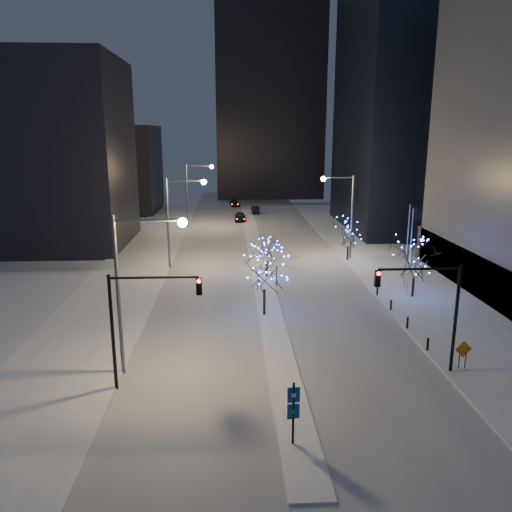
{
  "coord_description": "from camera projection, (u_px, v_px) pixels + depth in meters",
  "views": [
    {
      "loc": [
        -3.18,
        -26.99,
        14.64
      ],
      "look_at": [
        -1.16,
        12.0,
        5.0
      ],
      "focal_mm": 35.0,
      "sensor_mm": 36.0,
      "label": 1
    }
  ],
  "objects": [
    {
      "name": "holiday_tree_median_far",
      "position": [
        267.0,
        250.0,
        51.05
      ],
      "size": [
        3.53,
        3.53,
        4.17
      ],
      "color": "black",
      "rests_on": "median"
    },
    {
      "name": "horizon_block",
      "position": [
        269.0,
        105.0,
        114.3
      ],
      "size": [
        24.0,
        14.0,
        42.0
      ],
      "primitive_type": "cube",
      "color": "black",
      "rests_on": "ground"
    },
    {
      "name": "construction_sign",
      "position": [
        463.0,
        352.0,
        31.31
      ],
      "size": [
        1.13,
        0.19,
        1.88
      ],
      "rotation": [
        0.0,
        0.0,
        0.13
      ],
      "color": "black",
      "rests_on": "east_sidewalk"
    },
    {
      "name": "wayfinding_sign",
      "position": [
        293.0,
        408.0,
        23.51
      ],
      "size": [
        0.6,
        0.15,
        3.34
      ],
      "rotation": [
        0.0,
        0.0,
        0.12
      ],
      "color": "black",
      "rests_on": "ground"
    },
    {
      "name": "road",
      "position": [
        256.0,
        251.0,
        63.77
      ],
      "size": [
        20.0,
        130.0,
        0.02
      ],
      "primitive_type": "cube",
      "color": "silver",
      "rests_on": "ground"
    },
    {
      "name": "street_lamp_w_mid",
      "position": [
        177.0,
        210.0,
        54.01
      ],
      "size": [
        4.4,
        0.56,
        10.0
      ],
      "color": "#595E66",
      "rests_on": "ground"
    },
    {
      "name": "car_near",
      "position": [
        240.0,
        217.0,
        85.04
      ],
      "size": [
        1.87,
        4.51,
        1.53
      ],
      "primitive_type": "imported",
      "rotation": [
        0.0,
        0.0,
        0.01
      ],
      "color": "black",
      "rests_on": "ground"
    },
    {
      "name": "ground",
      "position": [
        286.0,
        385.0,
        29.84
      ],
      "size": [
        160.0,
        160.0,
        0.0
      ],
      "primitive_type": "plane",
      "color": "silver",
      "rests_on": "ground"
    },
    {
      "name": "holiday_tree_plaza_near",
      "position": [
        415.0,
        260.0,
        44.67
      ],
      "size": [
        5.91,
        5.91,
        5.49
      ],
      "color": "black",
      "rests_on": "east_sidewalk"
    },
    {
      "name": "street_lamp_east",
      "position": [
        345.0,
        206.0,
        57.88
      ],
      "size": [
        3.9,
        0.56,
        10.0
      ],
      "color": "#595E66",
      "rests_on": "ground"
    },
    {
      "name": "east_sidewalk",
      "position": [
        413.0,
        283.0,
        49.97
      ],
      "size": [
        10.0,
        90.0,
        0.15
      ],
      "primitive_type": "cube",
      "color": "white",
      "rests_on": "ground"
    },
    {
      "name": "holiday_tree_plaza_far",
      "position": [
        349.0,
        234.0,
        57.87
      ],
      "size": [
        4.27,
        4.27,
        4.95
      ],
      "color": "black",
      "rests_on": "east_sidewalk"
    },
    {
      "name": "traffic_signal_west",
      "position": [
        139.0,
        312.0,
        28.27
      ],
      "size": [
        5.26,
        0.43,
        7.0
      ],
      "color": "black",
      "rests_on": "ground"
    },
    {
      "name": "bollards",
      "position": [
        399.0,
        314.0,
        39.9
      ],
      "size": [
        0.16,
        12.16,
        0.9
      ],
      "color": "black",
      "rests_on": "east_sidewalk"
    },
    {
      "name": "street_lamp_w_far",
      "position": [
        193.0,
        186.0,
        78.25
      ],
      "size": [
        4.4,
        0.56,
        10.0
      ],
      "color": "#595E66",
      "rests_on": "ground"
    },
    {
      "name": "car_far",
      "position": [
        235.0,
        203.0,
        102.28
      ],
      "size": [
        2.37,
        4.56,
        1.26
      ],
      "primitive_type": "imported",
      "rotation": [
        0.0,
        0.0,
        0.14
      ],
      "color": "black",
      "rests_on": "ground"
    },
    {
      "name": "filler_west_far",
      "position": [
        109.0,
        169.0,
        94.48
      ],
      "size": [
        18.0,
        16.0,
        16.0
      ],
      "primitive_type": "cube",
      "color": "black",
      "rests_on": "ground"
    },
    {
      "name": "median",
      "position": [
        258.0,
        260.0,
        58.91
      ],
      "size": [
        2.0,
        80.0,
        0.15
      ],
      "primitive_type": "cube",
      "color": "white",
      "rests_on": "ground"
    },
    {
      "name": "filler_west_near",
      "position": [
        37.0,
        154.0,
        64.33
      ],
      "size": [
        22.0,
        18.0,
        24.0
      ],
      "primitive_type": "cube",
      "color": "black",
      "rests_on": "ground"
    },
    {
      "name": "car_mid",
      "position": [
        255.0,
        209.0,
        93.67
      ],
      "size": [
        1.47,
        4.14,
        1.36
      ],
      "primitive_type": "imported",
      "rotation": [
        0.0,
        0.0,
        3.14
      ],
      "color": "black",
      "rests_on": "ground"
    },
    {
      "name": "holiday_tree_median_near",
      "position": [
        264.0,
        270.0,
        40.09
      ],
      "size": [
        4.63,
        4.63,
        5.76
      ],
      "color": "black",
      "rests_on": "median"
    },
    {
      "name": "west_sidewalk",
      "position": [
        120.0,
        287.0,
        48.51
      ],
      "size": [
        8.0,
        90.0,
        0.15
      ],
      "primitive_type": "cube",
      "color": "white",
      "rests_on": "ground"
    },
    {
      "name": "traffic_signal_east",
      "position": [
        432.0,
        301.0,
        30.11
      ],
      "size": [
        5.26,
        0.43,
        7.0
      ],
      "color": "black",
      "rests_on": "ground"
    },
    {
      "name": "flagpoles",
      "position": [
        410.0,
        243.0,
        46.08
      ],
      "size": [
        1.35,
        2.6,
        8.0
      ],
      "color": "silver",
      "rests_on": "east_sidewalk"
    },
    {
      "name": "street_lamp_w_near",
      "position": [
        135.0,
        273.0,
        29.77
      ],
      "size": [
        4.4,
        0.56,
        10.0
      ],
      "color": "#595E66",
      "rests_on": "ground"
    }
  ]
}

